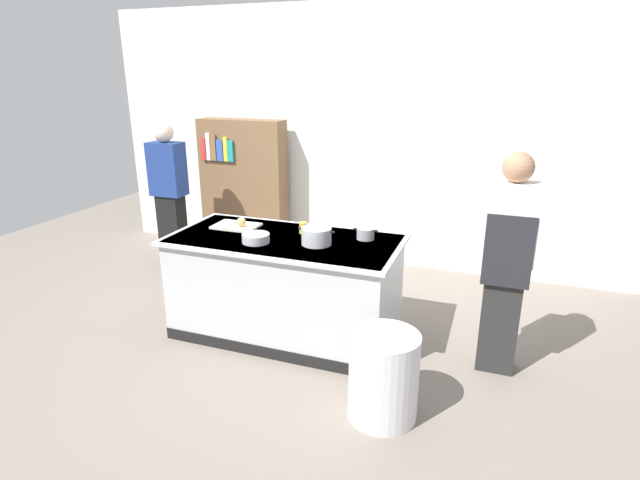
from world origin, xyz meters
TOP-DOWN VIEW (x-y plane):
  - ground_plane at (0.00, 0.00)m, footprint 10.00×10.00m
  - back_wall at (0.00, 2.10)m, footprint 6.40×0.12m
  - counter_island at (0.00, -0.00)m, footprint 1.98×0.98m
  - cutting_board at (-0.54, 0.15)m, footprint 0.40×0.28m
  - onion at (-0.47, 0.12)m, footprint 0.09×0.09m
  - stock_pot at (0.31, -0.05)m, footprint 0.31×0.25m
  - sauce_pan at (0.65, 0.22)m, footprint 0.21×0.15m
  - mixing_bowl at (-0.18, -0.18)m, footprint 0.23×0.23m
  - juice_cup at (0.10, 0.18)m, footprint 0.07×0.07m
  - trash_bin at (1.08, -0.83)m, footprint 0.47×0.47m
  - person_chef at (1.78, 0.05)m, footprint 0.38×0.25m
  - person_guest at (-1.89, 1.00)m, footprint 0.38×0.24m
  - bookshelf at (-1.36, 1.80)m, footprint 1.10×0.31m

SIDE VIEW (x-z plane):
  - ground_plane at x=0.00m, z-range 0.00..0.00m
  - trash_bin at x=1.08m, z-range 0.00..0.62m
  - counter_island at x=0.00m, z-range 0.02..0.92m
  - bookshelf at x=-1.36m, z-range 0.00..1.70m
  - cutting_board at x=-0.54m, z-range 0.90..0.92m
  - person_guest at x=-1.89m, z-range 0.05..1.77m
  - person_chef at x=1.78m, z-range 0.05..1.77m
  - mixing_bowl at x=-0.18m, z-range 0.90..0.97m
  - sauce_pan at x=0.65m, z-range 0.90..1.00m
  - juice_cup at x=0.10m, z-range 0.90..1.00m
  - onion at x=-0.47m, z-range 0.92..1.01m
  - stock_pot at x=0.31m, z-range 0.90..1.04m
  - back_wall at x=0.00m, z-range 0.00..3.00m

